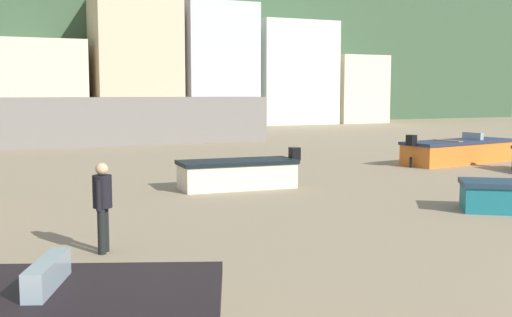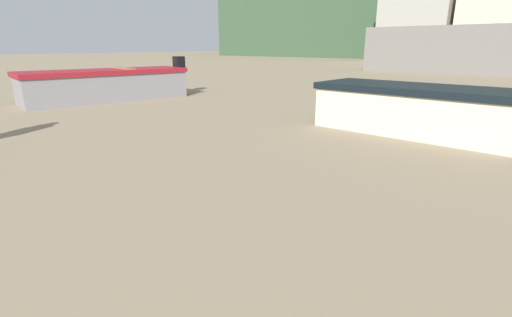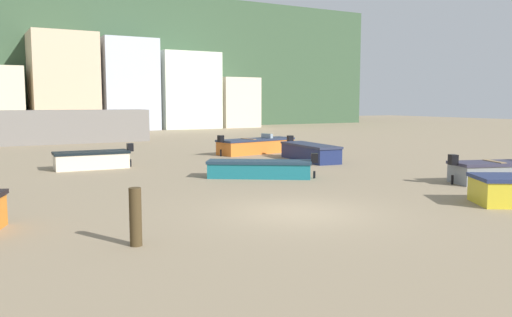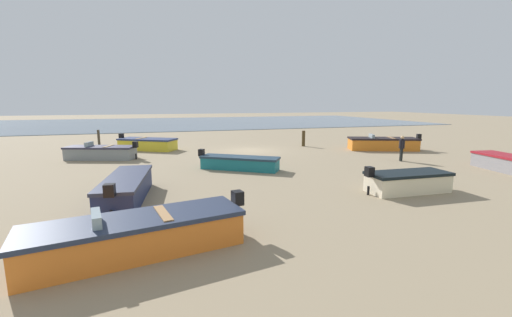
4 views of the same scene
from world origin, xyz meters
TOP-DOWN VIEW (x-y plane):
  - ground_plane at (0.00, 0.00)m, footprint 160.00×160.00m
  - tidal_water at (0.00, -36.00)m, footprint 80.00×36.00m
  - boat_orange_0 at (-10.16, 2.64)m, footprint 5.47×3.49m
  - boat_orange_2 at (7.47, 15.77)m, footprint 5.56×2.52m
  - boat_cream_3 at (-3.08, 13.15)m, footprint 3.78×1.51m
  - boat_navy_4 at (8.09, 10.86)m, footprint 1.93×4.97m
  - boat_teal_5 at (2.50, 6.59)m, footprint 4.32×3.43m
  - boat_grey_6 at (10.36, 0.60)m, footprint 4.70×2.80m
  - boat_yellow_7 at (7.48, -2.85)m, footprint 4.64×3.72m
  - mooring_post_near_water at (-5.12, -1.15)m, footprint 0.28×0.28m
  - mooring_post_mid_beach at (11.57, -7.12)m, footprint 0.21×0.21m
  - beach_walker_foreground at (-8.02, 7.12)m, footprint 0.46×0.51m

SIDE VIEW (x-z plane):
  - ground_plane at x=0.00m, z-range 0.00..0.00m
  - tidal_water at x=0.00m, z-range 0.00..0.06m
  - boat_teal_5 at x=2.50m, z-range -0.15..0.91m
  - boat_cream_3 at x=-3.08m, z-range -0.15..1.02m
  - boat_grey_6 at x=10.36m, z-range -0.15..1.03m
  - boat_yellow_7 at x=7.48m, z-range -0.15..1.08m
  - boat_navy_4 at x=8.09m, z-range -0.15..1.08m
  - boat_orange_2 at x=7.47m, z-range -0.15..1.10m
  - boat_orange_0 at x=-10.16m, z-range -0.15..1.12m
  - mooring_post_near_water at x=-5.12m, z-range 0.00..1.32m
  - mooring_post_mid_beach at x=11.57m, z-range 0.00..1.33m
  - beach_walker_foreground at x=-8.02m, z-range 0.14..1.76m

